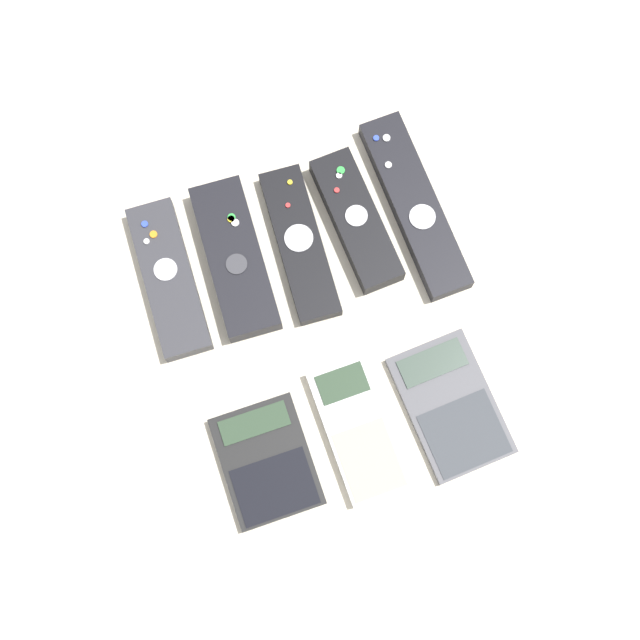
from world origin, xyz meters
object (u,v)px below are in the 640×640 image
remote_0 (169,279)px  calculator_1 (359,429)px  remote_1 (235,258)px  calculator_2 (450,405)px  calculator_0 (267,461)px  remote_4 (415,205)px  remote_2 (300,244)px  remote_3 (356,220)px

remote_0 → calculator_1: size_ratio=1.18×
remote_1 → calculator_2: (0.16, -0.22, -0.01)m
calculator_0 → remote_1: bearing=81.1°
remote_4 → remote_2: bearing=178.3°
remote_0 → calculator_2: remote_0 is taller
calculator_0 → calculator_2: bearing=-1.7°
remote_0 → remote_4: 0.27m
remote_1 → remote_0: bearing=-178.8°
remote_0 → remote_2: bearing=-1.1°
remote_0 → calculator_0: 0.22m
remote_3 → calculator_0: size_ratio=1.34×
remote_0 → remote_1: (0.07, -0.00, 0.00)m
remote_2 → remote_3: 0.06m
calculator_2 → remote_3: bearing=93.2°
remote_0 → remote_1: remote_1 is taller
remote_0 → calculator_0: remote_0 is taller
remote_2 → remote_4: bearing=3.6°
remote_4 → remote_3: bearing=174.8°
remote_3 → calculator_0: 0.27m
remote_2 → calculator_2: size_ratio=1.21×
remote_4 → calculator_0: bearing=-140.7°
remote_2 → calculator_2: bearing=-63.9°
remote_2 → remote_1: bearing=178.5°
remote_3 → calculator_1: bearing=-112.2°
remote_0 → remote_2: remote_0 is taller
remote_2 → remote_4: size_ratio=0.82×
remote_2 → remote_0: bearing=-179.9°
remote_4 → calculator_1: bearing=-125.7°
remote_0 → calculator_0: bearing=-78.0°
remote_0 → calculator_1: (0.14, -0.21, -0.00)m
remote_1 → calculator_2: size_ratio=1.20×
remote_1 → calculator_0: remote_1 is taller
remote_1 → calculator_1: size_ratio=1.20×
calculator_0 → calculator_2: 0.19m
calculator_1 → calculator_2: bearing=-5.1°
remote_0 → remote_4: (0.27, -0.01, -0.00)m
remote_2 → calculator_1: (-0.01, -0.20, -0.00)m
remote_3 → calculator_0: bearing=-132.3°
remote_1 → remote_3: size_ratio=1.10×
remote_2 → calculator_2: 0.23m
remote_2 → calculator_0: size_ratio=1.47×
remote_3 → remote_2: bearing=-179.5°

